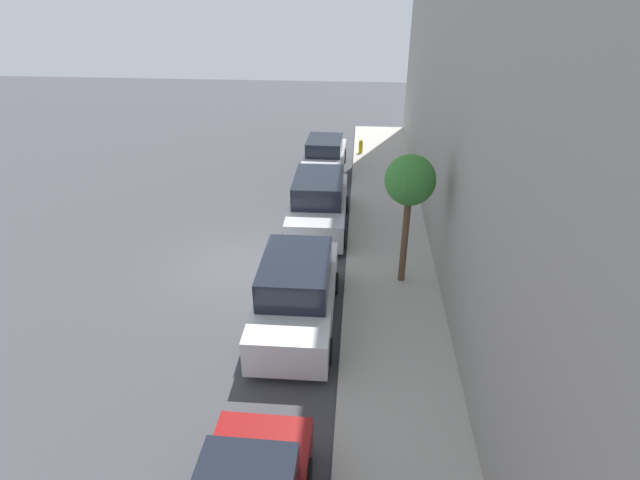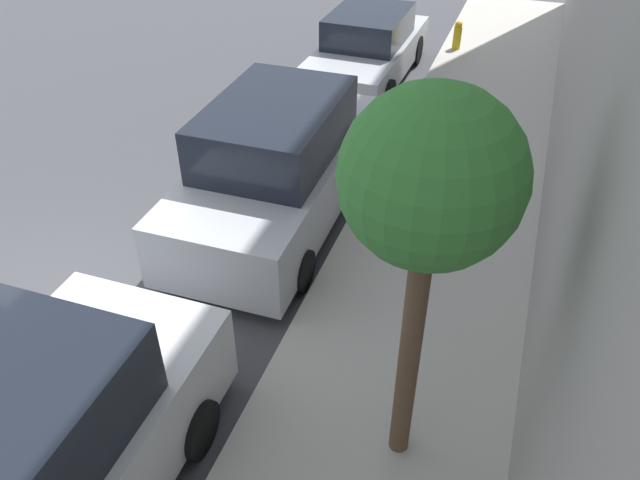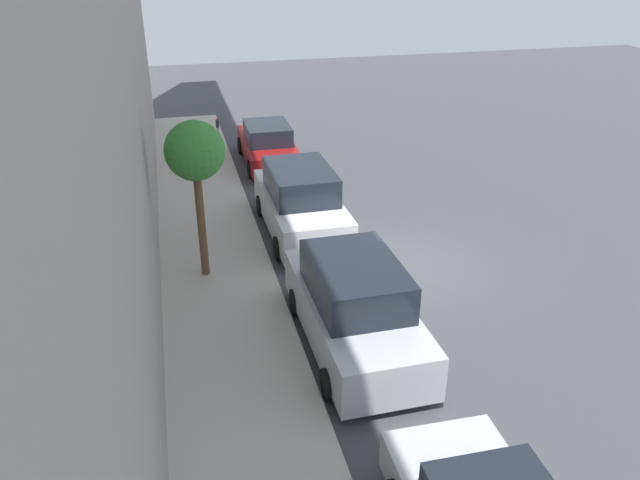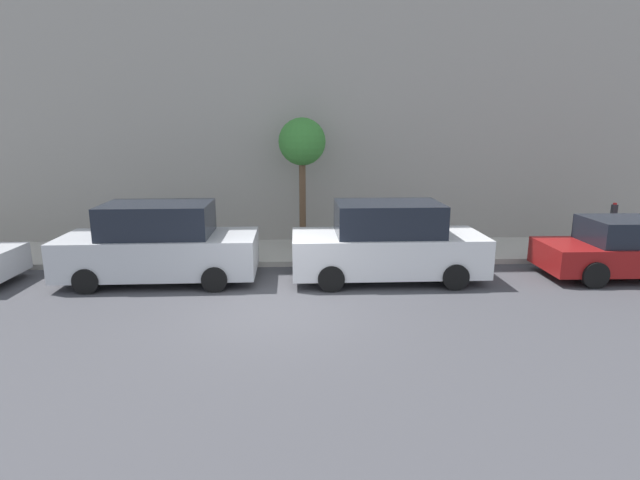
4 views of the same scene
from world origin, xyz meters
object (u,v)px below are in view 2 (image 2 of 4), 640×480
object	(u,v)px
fire_hydrant	(457,35)
street_tree	(431,185)
parked_suv_third	(277,166)
parked_sedan_fourth	(367,49)

from	to	relation	value
fire_hydrant	street_tree	bearing A→B (deg)	-83.42
parked_suv_third	fire_hydrant	distance (m)	8.25
fire_hydrant	parked_suv_third	bearing A→B (deg)	-100.25
street_tree	parked_sedan_fourth	bearing A→B (deg)	107.86
parked_sedan_fourth	parked_suv_third	bearing A→B (deg)	-87.86
parked_sedan_fourth	street_tree	size ratio (longest dim) A/B	1.15
parked_suv_third	fire_hydrant	world-z (taller)	parked_suv_third
parked_suv_third	parked_sedan_fourth	xyz separation A→B (m)	(-0.22, 5.80, -0.21)
parked_sedan_fourth	street_tree	world-z (taller)	street_tree
parked_suv_third	parked_sedan_fourth	world-z (taller)	parked_suv_third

